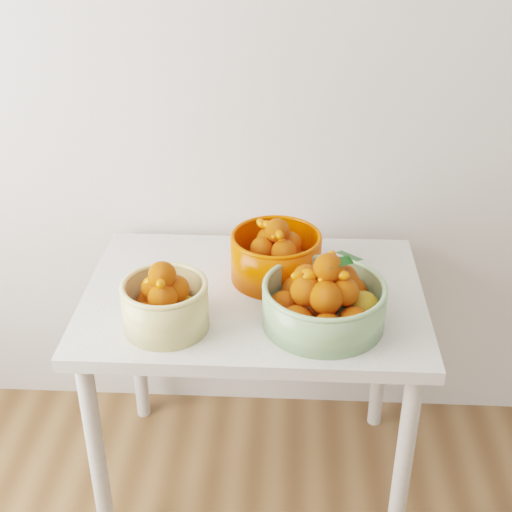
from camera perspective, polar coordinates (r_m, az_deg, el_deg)
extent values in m
cube|color=silver|center=(2.25, 9.61, 15.56)|extent=(4.00, 0.04, 2.70)
cube|color=silver|center=(2.11, -0.19, -3.38)|extent=(1.00, 0.70, 0.04)
cylinder|color=silver|center=(2.19, -12.61, -15.40)|extent=(0.05, 0.05, 0.71)
cylinder|color=silver|center=(2.15, 11.65, -16.32)|extent=(0.05, 0.05, 0.71)
cylinder|color=silver|center=(2.62, -9.54, -6.48)|extent=(0.05, 0.05, 0.71)
cylinder|color=silver|center=(2.59, 10.04, -7.08)|extent=(0.05, 0.05, 0.71)
cylinder|color=#D8C37C|center=(1.94, -7.26, -4.02)|extent=(0.30, 0.30, 0.13)
torus|color=#D8C37C|center=(1.90, -7.38, -2.36)|extent=(0.30, 0.30, 0.02)
sphere|color=#D1660C|center=(1.94, -5.48, -4.36)|extent=(0.08, 0.08, 0.08)
sphere|color=#DC4306|center=(1.99, -6.45, -3.46)|extent=(0.08, 0.08, 0.08)
sphere|color=#DC4306|center=(1.98, -8.41, -3.71)|extent=(0.08, 0.08, 0.08)
sphere|color=#DC4306|center=(1.92, -8.79, -4.90)|extent=(0.08, 0.08, 0.08)
sphere|color=#DC4306|center=(1.89, -6.89, -5.31)|extent=(0.08, 0.08, 0.08)
sphere|color=#DC4306|center=(1.94, -7.23, -4.35)|extent=(0.08, 0.08, 0.08)
sphere|color=#DC4306|center=(1.92, -6.43, -2.62)|extent=(0.07, 0.07, 0.07)
sphere|color=#DC4306|center=(1.93, -8.13, -2.57)|extent=(0.07, 0.07, 0.07)
sphere|color=#DC4306|center=(1.88, -7.48, -3.37)|extent=(0.08, 0.08, 0.08)
sphere|color=#DC4306|center=(1.88, -7.52, -1.52)|extent=(0.07, 0.07, 0.07)
ellipsoid|color=#E85108|center=(1.83, -7.63, -2.22)|extent=(0.03, 0.04, 0.04)
ellipsoid|color=#E85108|center=(1.92, -8.41, -2.21)|extent=(0.04, 0.04, 0.03)
ellipsoid|color=#E85108|center=(1.91, -8.53, -2.09)|extent=(0.05, 0.03, 0.04)
cylinder|color=#86B078|center=(1.95, 5.44, -3.93)|extent=(0.42, 0.42, 0.12)
torus|color=#86B078|center=(1.92, 5.52, -2.47)|extent=(0.42, 0.42, 0.02)
sphere|color=#D1660C|center=(1.96, 8.58, -4.04)|extent=(0.09, 0.09, 0.09)
sphere|color=#DC4306|center=(2.02, 7.61, -2.89)|extent=(0.09, 0.09, 0.09)
sphere|color=#DC4306|center=(2.04, 5.21, -2.32)|extent=(0.08, 0.08, 0.08)
sphere|color=#DC4306|center=(2.01, 3.20, -2.75)|extent=(0.08, 0.08, 0.08)
sphere|color=#DC4306|center=(1.95, 2.26, -3.96)|extent=(0.08, 0.08, 0.08)
sphere|color=#DC4306|center=(1.88, 3.28, -5.28)|extent=(0.09, 0.09, 0.09)
sphere|color=#DC4306|center=(1.86, 5.72, -5.83)|extent=(0.09, 0.09, 0.09)
sphere|color=#DC4306|center=(1.89, 7.83, -5.31)|extent=(0.09, 0.09, 0.09)
sphere|color=#DC4306|center=(1.95, 5.43, -4.00)|extent=(0.08, 0.08, 0.08)
sphere|color=#DC4306|center=(1.95, 6.95, -1.89)|extent=(0.09, 0.09, 0.09)
sphere|color=#DC4306|center=(1.97, 5.51, -1.45)|extent=(0.08, 0.08, 0.08)
sphere|color=#DC4306|center=(1.94, 4.05, -1.80)|extent=(0.08, 0.08, 0.08)
sphere|color=#DC4306|center=(1.89, 4.03, -2.82)|extent=(0.08, 0.08, 0.08)
sphere|color=#DC4306|center=(1.86, 5.61, -3.32)|extent=(0.09, 0.09, 0.09)
sphere|color=#DC4306|center=(1.89, 7.11, -2.86)|extent=(0.08, 0.08, 0.08)
sphere|color=#DC4306|center=(1.88, 5.81, -0.97)|extent=(0.08, 0.08, 0.08)
ellipsoid|color=#E85108|center=(1.88, 5.36, -1.86)|extent=(0.04, 0.05, 0.04)
ellipsoid|color=#E85108|center=(1.88, 6.29, -1.34)|extent=(0.05, 0.04, 0.04)
ellipsoid|color=#E85108|center=(1.90, 3.81, -1.79)|extent=(0.04, 0.03, 0.03)
ellipsoid|color=#E85108|center=(1.87, 6.99, -1.53)|extent=(0.05, 0.05, 0.04)
ellipsoid|color=#E85108|center=(1.89, 7.32, -2.19)|extent=(0.05, 0.05, 0.04)
ellipsoid|color=#E85108|center=(1.89, 3.38, -1.64)|extent=(0.04, 0.03, 0.03)
ellipsoid|color=#E85108|center=(1.92, 6.48, -1.31)|extent=(0.05, 0.05, 0.04)
ellipsoid|color=#E85108|center=(1.90, 5.86, -1.54)|extent=(0.05, 0.04, 0.03)
ellipsoid|color=#E85108|center=(1.94, 5.96, -0.77)|extent=(0.04, 0.05, 0.04)
ellipsoid|color=#E85108|center=(1.93, 5.37, -1.09)|extent=(0.04, 0.05, 0.04)
ellipsoid|color=#E85108|center=(1.94, 6.05, -0.04)|extent=(0.04, 0.05, 0.04)
ellipsoid|color=#E85108|center=(1.90, 4.22, -1.43)|extent=(0.05, 0.04, 0.04)
ellipsoid|color=#E85108|center=(1.87, 5.85, -1.12)|extent=(0.04, 0.05, 0.03)
ellipsoid|color=#E85108|center=(1.92, 5.70, -0.49)|extent=(0.04, 0.04, 0.04)
ellipsoid|color=#E85108|center=(1.88, 4.32, -1.66)|extent=(0.05, 0.05, 0.04)
ellipsoid|color=#E85108|center=(1.88, 6.68, -1.57)|extent=(0.05, 0.05, 0.04)
cylinder|color=#E63900|center=(2.14, 1.60, -0.12)|extent=(0.33, 0.33, 0.14)
torus|color=#E63900|center=(2.11, 1.63, 1.55)|extent=(0.33, 0.33, 0.01)
sphere|color=#D1660C|center=(2.15, 3.76, -0.68)|extent=(0.08, 0.08, 0.08)
sphere|color=#DC4306|center=(2.21, 2.81, 0.27)|extent=(0.07, 0.07, 0.07)
sphere|color=#DC4306|center=(2.21, 0.53, 0.34)|extent=(0.07, 0.07, 0.07)
sphere|color=#DC4306|center=(2.15, -0.58, -0.58)|extent=(0.08, 0.08, 0.08)
sphere|color=#DC4306|center=(2.09, 0.32, -1.49)|extent=(0.08, 0.08, 0.08)
sphere|color=#DC4306|center=(2.09, 2.74, -1.56)|extent=(0.08, 0.08, 0.08)
sphere|color=#DC4306|center=(2.15, 1.59, -0.59)|extent=(0.07, 0.07, 0.07)
sphere|color=#DC4306|center=(2.14, 2.71, 1.03)|extent=(0.07, 0.07, 0.07)
sphere|color=#DC4306|center=(2.15, 1.05, 1.32)|extent=(0.08, 0.08, 0.08)
sphere|color=#DC4306|center=(2.10, 0.50, 0.59)|extent=(0.07, 0.07, 0.07)
sphere|color=#DC4306|center=(2.09, 2.25, 0.29)|extent=(0.08, 0.08, 0.08)
sphere|color=#DC4306|center=(2.10, 1.70, 2.05)|extent=(0.07, 0.07, 0.07)
ellipsoid|color=#E85108|center=(2.12, 1.87, 2.35)|extent=(0.04, 0.05, 0.04)
ellipsoid|color=#E85108|center=(2.08, 1.52, 1.68)|extent=(0.04, 0.04, 0.03)
ellipsoid|color=#E85108|center=(2.15, 0.94, 2.22)|extent=(0.04, 0.05, 0.03)
ellipsoid|color=#E85108|center=(2.06, 1.88, 1.72)|extent=(0.04, 0.04, 0.04)
ellipsoid|color=#E85108|center=(2.12, 1.78, 2.47)|extent=(0.03, 0.05, 0.04)
ellipsoid|color=#E85108|center=(2.12, 1.14, 1.32)|extent=(0.05, 0.04, 0.04)
ellipsoid|color=#E85108|center=(2.11, 1.90, 1.32)|extent=(0.05, 0.04, 0.03)
ellipsoid|color=#E85108|center=(2.12, 1.89, 1.63)|extent=(0.05, 0.05, 0.04)
ellipsoid|color=#E85108|center=(2.14, 0.43, 2.62)|extent=(0.05, 0.04, 0.04)
ellipsoid|color=#E85108|center=(2.09, 0.30, 0.99)|extent=(0.05, 0.04, 0.04)
ellipsoid|color=#E85108|center=(2.13, 0.90, 2.50)|extent=(0.04, 0.05, 0.03)
ellipsoid|color=#E85108|center=(2.08, 2.13, 1.09)|extent=(0.05, 0.05, 0.04)
ellipsoid|color=#E85108|center=(2.12, 2.20, 2.21)|extent=(0.05, 0.04, 0.04)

